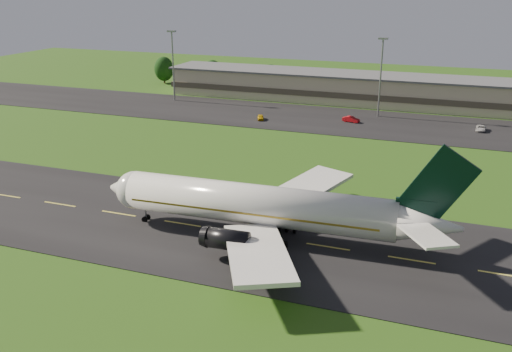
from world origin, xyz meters
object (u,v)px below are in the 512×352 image
(terminal, at_px, (393,91))
(light_mast_west, at_px, (173,57))
(service_vehicle_a, at_px, (261,117))
(service_vehicle_b, at_px, (351,119))
(service_vehicle_c, at_px, (481,128))
(light_mast_centre, at_px, (381,68))
(airliner, at_px, (263,206))

(terminal, distance_m, light_mast_west, 64.10)
(terminal, distance_m, service_vehicle_a, 42.22)
(terminal, distance_m, service_vehicle_b, 26.06)
(service_vehicle_a, bearing_deg, service_vehicle_c, -13.60)
(light_mast_centre, bearing_deg, terminal, 85.05)
(airliner, bearing_deg, light_mast_centre, 85.02)
(terminal, height_order, service_vehicle_b, terminal)
(light_mast_west, relative_size, service_vehicle_a, 5.39)
(light_mast_west, bearing_deg, terminal, 14.76)
(airliner, distance_m, terminal, 96.26)
(service_vehicle_a, distance_m, service_vehicle_b, 22.95)
(light_mast_west, relative_size, light_mast_centre, 1.00)
(terminal, bearing_deg, airliner, -92.81)
(airliner, bearing_deg, terminal, 84.58)
(light_mast_centre, xyz_separation_m, service_vehicle_b, (-5.32, -8.79, -11.92))
(service_vehicle_c, bearing_deg, terminal, 139.45)
(service_vehicle_a, bearing_deg, light_mast_centre, 5.67)
(light_mast_west, relative_size, service_vehicle_b, 4.66)
(terminal, xyz_separation_m, service_vehicle_c, (23.95, -22.90, -3.25))
(terminal, xyz_separation_m, service_vehicle_b, (-6.72, -24.98, -3.17))
(airliner, relative_size, terminal, 0.35)
(light_mast_west, height_order, service_vehicle_c, light_mast_west)
(terminal, height_order, light_mast_west, light_mast_west)
(airliner, distance_m, light_mast_west, 98.34)
(light_mast_centre, height_order, service_vehicle_b, light_mast_centre)
(light_mast_centre, distance_m, service_vehicle_c, 28.84)
(service_vehicle_b, relative_size, service_vehicle_c, 0.95)
(airliner, height_order, service_vehicle_c, airliner)
(service_vehicle_a, bearing_deg, light_mast_west, 134.36)
(service_vehicle_a, distance_m, service_vehicle_c, 53.49)
(light_mast_west, xyz_separation_m, light_mast_centre, (60.00, 0.00, 0.00))
(service_vehicle_b, bearing_deg, light_mast_west, 93.49)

